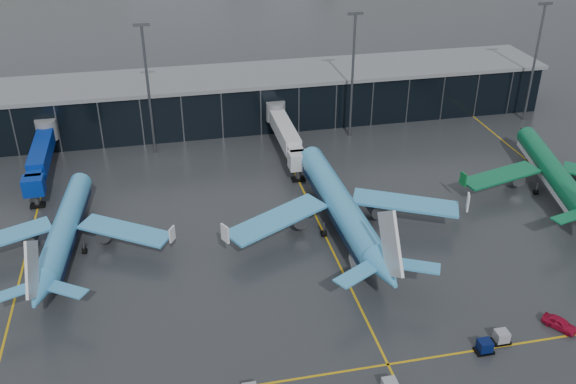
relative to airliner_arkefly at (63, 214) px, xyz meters
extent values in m
plane|color=#282B2D|center=(28.84, -18.57, -5.87)|extent=(600.00, 600.00, 0.00)
cube|color=black|center=(28.84, 43.43, -0.87)|extent=(140.00, 16.00, 10.00)
cube|color=slate|center=(28.84, 43.43, 4.43)|extent=(142.00, 17.00, 0.80)
cylinder|color=#595B60|center=(-6.16, 34.93, -0.67)|extent=(4.00, 4.00, 4.00)
cube|color=navy|center=(-6.16, 21.43, -1.47)|extent=(3.00, 24.00, 3.00)
cylinder|color=#595B60|center=(-6.16, 13.93, -4.57)|extent=(1.00, 1.00, 2.60)
cylinder|color=#595B60|center=(38.84, 34.93, -0.67)|extent=(4.00, 4.00, 4.00)
cube|color=silver|center=(38.84, 21.43, -1.47)|extent=(3.00, 24.00, 3.00)
cylinder|color=#595B60|center=(38.84, 13.93, -4.57)|extent=(1.00, 1.00, 2.60)
cylinder|color=#595B60|center=(13.84, 31.43, 6.63)|extent=(0.50, 0.50, 25.00)
cube|color=#595B60|center=(13.84, 31.43, 19.33)|extent=(3.00, 0.40, 0.60)
cylinder|color=#595B60|center=(53.84, 31.43, 6.63)|extent=(0.50, 0.50, 25.00)
cube|color=#595B60|center=(53.84, 31.43, 19.33)|extent=(3.00, 0.40, 0.60)
cylinder|color=#595B60|center=(93.84, 31.43, 6.63)|extent=(0.50, 0.50, 25.00)
cube|color=#595B60|center=(93.84, 31.43, 19.33)|extent=(3.00, 0.40, 0.60)
cube|color=gold|center=(-6.16, 1.43, -5.86)|extent=(0.30, 120.00, 0.02)
cube|color=gold|center=(38.84, 1.43, -5.86)|extent=(0.30, 120.00, 0.02)
cube|color=gold|center=(83.84, 1.43, -5.86)|extent=(0.30, 120.00, 0.02)
cube|color=gold|center=(38.84, -33.57, -5.86)|extent=(220.00, 0.30, 0.02)
cube|color=black|center=(50.87, -33.99, -5.69)|extent=(2.20, 1.50, 0.36)
cube|color=#05103F|center=(50.87, -33.99, -4.92)|extent=(1.60, 1.50, 1.50)
cube|color=black|center=(53.69, -32.87, -5.69)|extent=(2.20, 1.50, 0.36)
cube|color=#93949B|center=(53.69, -32.87, -4.92)|extent=(1.60, 1.50, 1.50)
cube|color=silver|center=(41.55, -13.35, -5.47)|extent=(2.57, 3.44, 0.80)
cube|color=silver|center=(41.55, -13.35, -3.57)|extent=(1.93, 3.00, 2.29)
imported|color=#AD0D2E|center=(62.25, -31.97, -5.13)|extent=(3.84, 4.61, 1.48)
camera|label=1|loc=(15.52, -86.13, 48.52)|focal=40.00mm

